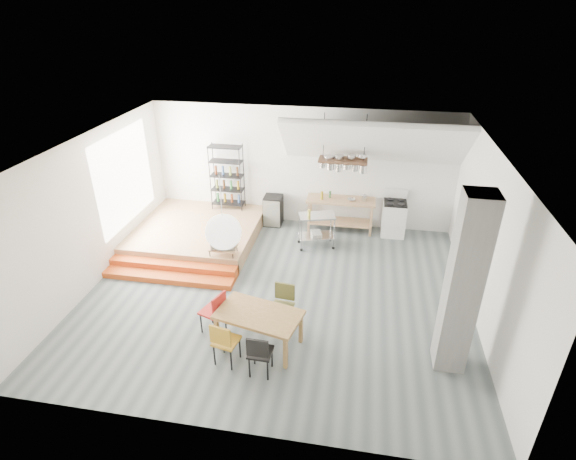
% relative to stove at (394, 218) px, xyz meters
% --- Properties ---
extents(floor, '(8.00, 8.00, 0.00)m').
position_rel_stove_xyz_m(floor, '(-2.50, -3.16, -0.48)').
color(floor, '#505B5D').
rests_on(floor, ground).
extents(wall_back, '(8.00, 0.04, 3.20)m').
position_rel_stove_xyz_m(wall_back, '(-2.50, 0.34, 1.12)').
color(wall_back, silver).
rests_on(wall_back, ground).
extents(wall_left, '(0.04, 7.00, 3.20)m').
position_rel_stove_xyz_m(wall_left, '(-6.50, -3.16, 1.12)').
color(wall_left, silver).
rests_on(wall_left, ground).
extents(wall_right, '(0.04, 7.00, 3.20)m').
position_rel_stove_xyz_m(wall_right, '(1.50, -3.16, 1.12)').
color(wall_right, silver).
rests_on(wall_right, ground).
extents(ceiling, '(8.00, 7.00, 0.02)m').
position_rel_stove_xyz_m(ceiling, '(-2.50, -3.16, 2.72)').
color(ceiling, white).
rests_on(ceiling, wall_back).
extents(slope_ceiling, '(4.40, 1.44, 1.32)m').
position_rel_stove_xyz_m(slope_ceiling, '(-0.70, -0.26, 2.07)').
color(slope_ceiling, white).
rests_on(slope_ceiling, wall_back).
extents(window_pane, '(0.02, 2.50, 2.20)m').
position_rel_stove_xyz_m(window_pane, '(-6.48, -1.66, 1.32)').
color(window_pane, white).
rests_on(window_pane, wall_left).
extents(platform, '(3.00, 3.00, 0.40)m').
position_rel_stove_xyz_m(platform, '(-5.00, -1.16, -0.28)').
color(platform, '#A88054').
rests_on(platform, ground).
extents(step_lower, '(3.00, 0.35, 0.13)m').
position_rel_stove_xyz_m(step_lower, '(-5.00, -3.11, -0.41)').
color(step_lower, '#C74B17').
rests_on(step_lower, ground).
extents(step_upper, '(3.00, 0.35, 0.27)m').
position_rel_stove_xyz_m(step_upper, '(-5.00, -2.76, -0.35)').
color(step_upper, '#C74B17').
rests_on(step_upper, ground).
extents(concrete_column, '(0.50, 0.50, 3.20)m').
position_rel_stove_xyz_m(concrete_column, '(0.80, -4.66, 1.12)').
color(concrete_column, slate).
rests_on(concrete_column, ground).
extents(kitchen_counter, '(1.80, 0.60, 0.91)m').
position_rel_stove_xyz_m(kitchen_counter, '(-1.40, -0.01, 0.15)').
color(kitchen_counter, '#A88054').
rests_on(kitchen_counter, ground).
extents(stove, '(0.60, 0.60, 1.18)m').
position_rel_stove_xyz_m(stove, '(0.00, 0.00, 0.00)').
color(stove, white).
rests_on(stove, ground).
extents(pot_rack, '(1.20, 0.50, 1.43)m').
position_rel_stove_xyz_m(pot_rack, '(-1.37, -0.23, 1.50)').
color(pot_rack, '#402819').
rests_on(pot_rack, ceiling).
extents(wire_shelving, '(0.88, 0.38, 1.80)m').
position_rel_stove_xyz_m(wire_shelving, '(-4.50, 0.04, 0.85)').
color(wire_shelving, black).
rests_on(wire_shelving, platform).
extents(microwave_shelf, '(0.60, 0.40, 0.16)m').
position_rel_stove_xyz_m(microwave_shelf, '(-3.90, -2.41, 0.07)').
color(microwave_shelf, '#A88054').
rests_on(microwave_shelf, platform).
extents(paper_lantern, '(0.60, 0.60, 0.60)m').
position_rel_stove_xyz_m(paper_lantern, '(-3.09, -4.64, 1.72)').
color(paper_lantern, white).
rests_on(paper_lantern, ceiling).
extents(dining_table, '(1.63, 1.15, 0.70)m').
position_rel_stove_xyz_m(dining_table, '(-2.51, -4.77, 0.15)').
color(dining_table, olive).
rests_on(dining_table, ground).
extents(chair_mustard, '(0.48, 0.48, 0.88)m').
position_rel_stove_xyz_m(chair_mustard, '(-2.98, -5.35, 0.05)').
color(chair_mustard, '#AB7B1D').
rests_on(chair_mustard, ground).
extents(chair_black, '(0.40, 0.40, 0.84)m').
position_rel_stove_xyz_m(chair_black, '(-2.33, -5.50, 0.02)').
color(chair_black, black).
rests_on(chair_black, ground).
extents(chair_olive, '(0.45, 0.45, 0.89)m').
position_rel_stove_xyz_m(chair_olive, '(-2.18, -4.16, 0.05)').
color(chair_olive, brown).
rests_on(chair_olive, ground).
extents(chair_red, '(0.51, 0.51, 0.88)m').
position_rel_stove_xyz_m(chair_red, '(-3.39, -4.58, 0.04)').
color(chair_red, red).
rests_on(chair_red, ground).
extents(rolling_cart, '(0.98, 0.71, 0.87)m').
position_rel_stove_xyz_m(rolling_cart, '(-1.92, -1.00, 0.08)').
color(rolling_cart, silver).
rests_on(rolling_cart, ground).
extents(mini_fridge, '(0.49, 0.49, 0.83)m').
position_rel_stove_xyz_m(mini_fridge, '(-3.24, 0.04, -0.07)').
color(mini_fridge, black).
rests_on(mini_fridge, ground).
extents(microwave, '(0.60, 0.46, 0.30)m').
position_rel_stove_xyz_m(microwave, '(-3.90, -2.41, 0.23)').
color(microwave, beige).
rests_on(microwave, microwave_shelf).
extents(bowl, '(0.25, 0.25, 0.05)m').
position_rel_stove_xyz_m(bowl, '(-1.13, -0.06, 0.45)').
color(bowl, silver).
rests_on(bowl, kitchen_counter).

